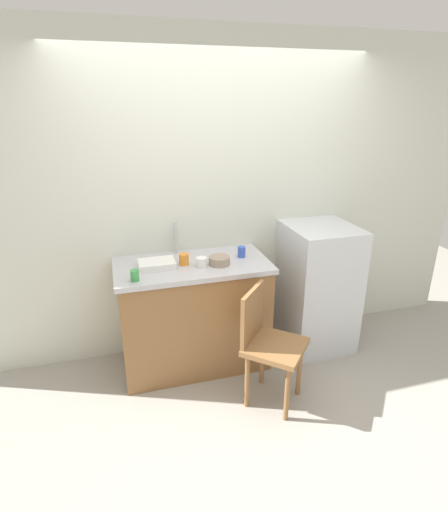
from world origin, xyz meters
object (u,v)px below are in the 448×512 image
at_px(dish_tray, 157,264).
at_px(terracotta_bowl, 219,260).
at_px(cup_orange, 184,259).
at_px(chair, 268,341).
at_px(cup_white, 201,262).
at_px(cup_blue, 242,252).
at_px(cup_green, 135,275).
at_px(refrigerator, 317,287).

bearing_deg(dish_tray, terracotta_bowl, -9.47).
distance_m(dish_tray, terracotta_bowl, 0.49).
distance_m(dish_tray, cup_orange, 0.21).
relative_size(chair, cup_white, 10.62).
xyz_separation_m(cup_blue, cup_orange, (-0.48, -0.03, 0.00)).
relative_size(chair, cup_green, 10.72).
bearing_deg(cup_blue, cup_orange, -176.11).
bearing_deg(chair, cup_orange, 81.97).
bearing_deg(cup_blue, cup_green, -164.98).
xyz_separation_m(refrigerator, cup_white, (-1.07, -0.09, 0.39)).
distance_m(cup_white, cup_orange, 0.14).
bearing_deg(cup_white, cup_orange, 148.21).
distance_m(dish_tray, cup_green, 0.28).
bearing_deg(refrigerator, cup_orange, -179.53).
bearing_deg(dish_tray, cup_blue, 1.94).
xyz_separation_m(refrigerator, chair, (-0.71, -0.59, -0.07)).
height_order(terracotta_bowl, cup_white, cup_white).
bearing_deg(cup_orange, refrigerator, 0.47).
xyz_separation_m(dish_tray, cup_blue, (0.70, 0.02, 0.02)).
bearing_deg(cup_orange, cup_white, -31.79).
distance_m(refrigerator, cup_blue, 0.82).
xyz_separation_m(terracotta_bowl, cup_blue, (0.22, 0.10, 0.01)).
height_order(refrigerator, cup_green, refrigerator).
relative_size(cup_blue, cup_orange, 1.00).
xyz_separation_m(cup_green, cup_orange, (0.39, 0.20, 0.00)).
bearing_deg(cup_green, chair, -23.58).
bearing_deg(terracotta_bowl, chair, -67.11).
relative_size(chair, terracotta_bowl, 5.41).
distance_m(refrigerator, cup_green, 1.65).
bearing_deg(chair, cup_green, 108.76).
height_order(refrigerator, chair, refrigerator).
relative_size(dish_tray, cup_blue, 3.17).
xyz_separation_m(terracotta_bowl, cup_orange, (-0.27, 0.07, 0.01)).
bearing_deg(cup_blue, dish_tray, -178.06).
bearing_deg(chair, dish_tray, 91.86).
relative_size(chair, dish_tray, 3.18).
distance_m(chair, cup_green, 1.06).
height_order(chair, dish_tray, dish_tray).
height_order(cup_blue, cup_orange, same).
xyz_separation_m(chair, cup_green, (-0.88, 0.38, 0.46)).
bearing_deg(terracotta_bowl, refrigerator, 4.95).
distance_m(cup_blue, cup_white, 0.38).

